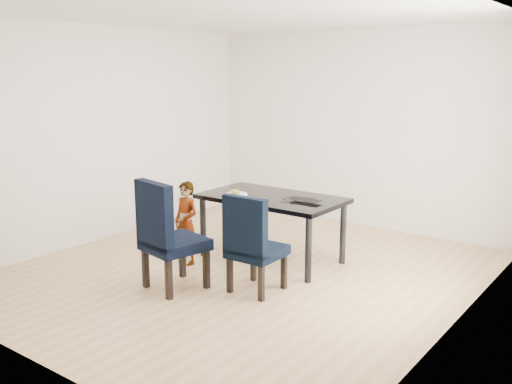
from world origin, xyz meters
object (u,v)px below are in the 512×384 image
Objects in this scene: plate at (237,194)px; laptop at (308,200)px; dining_table at (272,228)px; chair_right at (257,243)px; chair_left at (175,234)px; child at (186,223)px.

laptop is (0.82, 0.23, 0.01)m from plate.
chair_right reaches higher than dining_table.
chair_left reaches higher than plate.
chair_left is 3.05× the size of laptop.
laptop reaches higher than dining_table.
chair_left is 1.13m from plate.
chair_left reaches higher than dining_table.
plate is (0.33, 0.49, 0.29)m from child.
plate is 0.69× the size of laptop.
chair_right is 1.05× the size of child.
chair_right is 1.14m from child.
dining_table is 0.56m from plate.
chair_left is at bearing -84.95° from plate.
dining_table is 1.70× the size of child.
chair_right is 2.71× the size of laptop.
chair_left reaches higher than laptop.
dining_table is 4.39× the size of laptop.
dining_table is 0.97m from chair_right.
child is at bearing -123.73° from plate.
laptop is (1.15, 0.72, 0.29)m from child.
plate reaches higher than dining_table.
child is (-1.13, 0.18, -0.02)m from chair_right.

